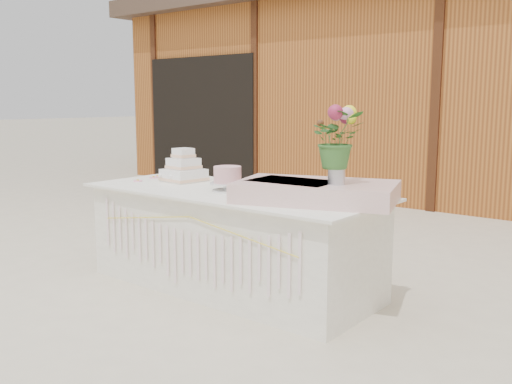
% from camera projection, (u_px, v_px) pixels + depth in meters
% --- Properties ---
extents(ground, '(80.00, 80.00, 0.00)m').
position_uv_depth(ground, '(232.00, 287.00, 4.48)').
color(ground, beige).
rests_on(ground, ground).
extents(barn, '(12.60, 4.60, 3.30)m').
position_uv_depth(barn, '(486.00, 86.00, 8.83)').
color(barn, '#A25B22').
rests_on(barn, ground).
extents(cake_table, '(2.40, 1.00, 0.77)m').
position_uv_depth(cake_table, '(231.00, 239.00, 4.42)').
color(cake_table, white).
rests_on(cake_table, ground).
extents(wedding_cake, '(0.35, 0.35, 0.28)m').
position_uv_depth(wedding_cake, '(184.00, 170.00, 4.85)').
color(wedding_cake, white).
rests_on(wedding_cake, cake_table).
extents(pink_cake_stand, '(0.27, 0.27, 0.19)m').
position_uv_depth(pink_cake_stand, '(228.00, 177.00, 4.29)').
color(pink_cake_stand, silver).
rests_on(pink_cake_stand, cake_table).
extents(satin_runner, '(1.20, 0.92, 0.13)m').
position_uv_depth(satin_runner, '(316.00, 192.00, 3.88)').
color(satin_runner, beige).
rests_on(satin_runner, cake_table).
extents(flower_vase, '(0.11, 0.11, 0.15)m').
position_uv_depth(flower_vase, '(337.00, 173.00, 3.74)').
color(flower_vase, silver).
rests_on(flower_vase, satin_runner).
extents(bouquet, '(0.45, 0.45, 0.38)m').
position_uv_depth(bouquet, '(337.00, 132.00, 3.70)').
color(bouquet, '#336628').
rests_on(bouquet, flower_vase).
extents(loose_flowers, '(0.25, 0.39, 0.02)m').
position_uv_depth(loose_flowers, '(148.00, 178.00, 4.97)').
color(loose_flowers, '#FD9ABF').
rests_on(loose_flowers, cake_table).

